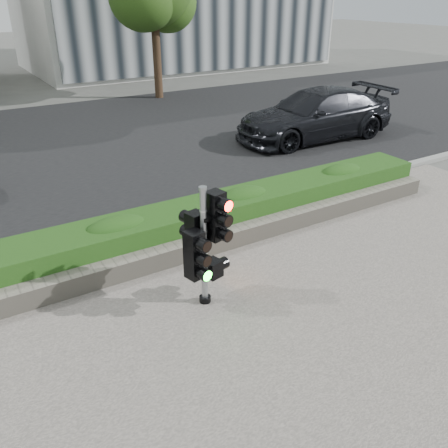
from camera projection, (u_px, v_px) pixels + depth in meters
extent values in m
plane|color=#51514C|center=(254.00, 311.00, 7.26)|extent=(120.00, 120.00, 0.00)
cube|color=#9E9389|center=(380.00, 424.00, 5.34)|extent=(16.00, 11.00, 0.03)
cube|color=black|center=(72.00, 146.00, 14.90)|extent=(60.00, 13.00, 0.02)
cube|color=gray|center=(165.00, 228.00, 9.64)|extent=(60.00, 0.25, 0.12)
cube|color=gray|center=(194.00, 248.00, 8.62)|extent=(12.00, 0.32, 0.34)
cube|color=#407825|center=(178.00, 226.00, 9.04)|extent=(12.00, 1.00, 0.68)
cylinder|color=black|center=(157.00, 57.00, 20.89)|extent=(0.36, 0.36, 3.58)
sphere|color=#1F4313|center=(167.00, 2.00, 20.53)|extent=(2.56, 2.56, 2.56)
cylinder|color=black|center=(205.00, 299.00, 7.41)|extent=(0.18, 0.18, 0.09)
cylinder|color=gray|center=(204.00, 249.00, 7.01)|extent=(0.10, 0.10, 1.88)
cylinder|color=gray|center=(203.00, 188.00, 6.59)|extent=(0.12, 0.12, 0.05)
cube|color=#FF1107|center=(215.00, 216.00, 6.91)|extent=(0.29, 0.29, 0.75)
cube|color=#14E51E|center=(195.00, 255.00, 6.86)|extent=(0.29, 0.29, 0.75)
cube|color=black|center=(196.00, 228.00, 7.05)|extent=(0.29, 0.29, 0.51)
cube|color=orange|center=(213.00, 268.00, 7.35)|extent=(0.29, 0.29, 0.28)
imported|color=black|center=(315.00, 114.00, 15.34)|extent=(5.49, 2.42, 1.57)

